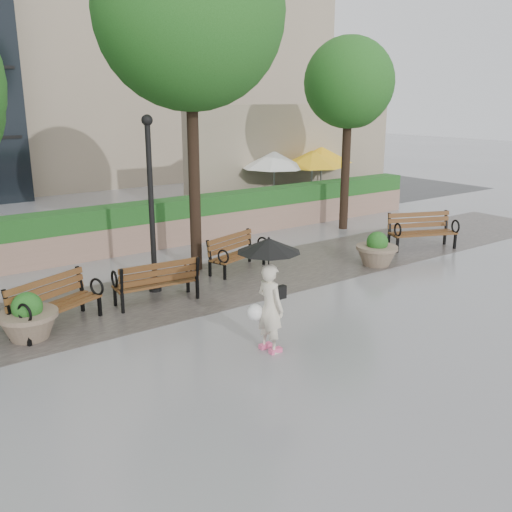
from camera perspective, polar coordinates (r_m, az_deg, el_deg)
ground at (r=10.51m, az=-1.07°, el=-8.24°), size 100.00×100.00×0.00m
cobble_strip at (r=12.91m, az=-8.76°, el=-3.78°), size 28.00×3.20×0.01m
hedge_wall at (r=16.27m, az=-15.41°, el=2.29°), size 24.00×0.80×1.35m
cafe_wall at (r=23.45m, az=3.94°, el=10.04°), size 10.00×0.60×4.00m
cafe_hedge at (r=21.70m, az=6.59°, el=5.39°), size 8.00×0.50×0.90m
asphalt_street at (r=20.12m, az=-19.40°, el=2.50°), size 40.00×7.00×0.00m
bench_1 at (r=11.51m, az=-19.30°, el=-5.47°), size 1.90×1.34×0.95m
bench_2 at (r=12.35m, az=-9.88°, el=-3.38°), size 1.82×0.85×0.95m
bench_3 at (r=14.42m, az=-1.86°, el=-0.44°), size 1.80×1.14×0.90m
bench_4 at (r=17.20m, az=16.25°, el=1.70°), size 2.05×1.43×1.03m
planter_left at (r=11.16m, az=-21.79°, el=-6.05°), size 1.06×1.06×0.89m
planter_right at (r=15.18m, az=11.98°, el=0.37°), size 1.08×1.08×0.90m
lamppost at (r=12.72m, az=-10.37°, el=3.85°), size 0.28×0.28×3.91m
tree_1 at (r=14.30m, az=-6.25°, el=22.37°), size 4.43×4.43×8.33m
tree_2 at (r=19.09m, az=9.44°, el=16.32°), size 3.02×2.85×6.13m
patio_umb_white at (r=21.58m, az=1.84°, el=9.56°), size 2.50×2.50×2.30m
patio_umb_yellow_a at (r=22.07m, az=5.64°, el=9.63°), size 2.50×2.50×2.30m
patio_umb_yellow_b at (r=23.71m, az=6.58°, el=10.01°), size 2.50×2.50×2.30m
pedestrian at (r=9.63m, az=1.34°, el=-2.78°), size 1.08×1.08×1.99m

